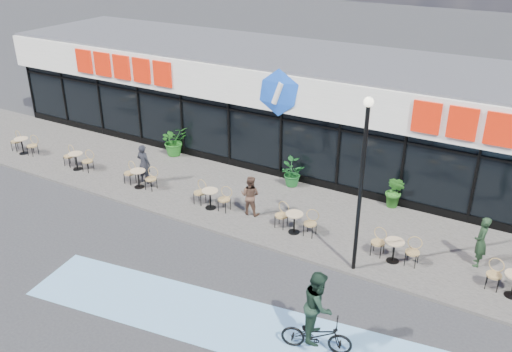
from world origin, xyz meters
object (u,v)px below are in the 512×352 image
(potted_plant_right, at_px, (395,192))
(potted_plant_mid, at_px, (291,173))
(pedestrian_a, at_px, (481,242))
(bistro_set_0, at_px, (24,144))
(potted_plant_left, at_px, (174,141))
(lamp_post, at_px, (362,173))
(patron_left, at_px, (144,164))
(patron_right, at_px, (250,195))
(cyclist_a, at_px, (317,319))

(potted_plant_right, bearing_deg, potted_plant_mid, -176.39)
(potted_plant_right, distance_m, pedestrian_a, 4.10)
(bistro_set_0, distance_m, potted_plant_left, 6.94)
(lamp_post, relative_size, patron_left, 3.32)
(lamp_post, xyz_separation_m, potted_plant_left, (-10.29, 4.37, -2.55))
(patron_right, relative_size, cyclist_a, 0.64)
(potted_plant_right, bearing_deg, patron_left, -162.39)
(potted_plant_left, xyz_separation_m, patron_right, (5.79, -3.01, 0.07))
(lamp_post, relative_size, potted_plant_mid, 5.03)
(patron_left, relative_size, cyclist_a, 0.70)
(potted_plant_mid, bearing_deg, lamp_post, -44.33)
(pedestrian_a, bearing_deg, lamp_post, -64.27)
(potted_plant_right, distance_m, cyclist_a, 8.15)
(potted_plant_mid, bearing_deg, patron_left, -152.60)
(patron_left, xyz_separation_m, patron_right, (5.05, -0.10, -0.07))
(pedestrian_a, bearing_deg, potted_plant_mid, -112.68)
(lamp_post, height_order, patron_right, lamp_post)
(bistro_set_0, relative_size, potted_plant_right, 1.19)
(lamp_post, bearing_deg, potted_plant_left, 157.01)
(cyclist_a, bearing_deg, patron_left, 152.69)
(potted_plant_left, relative_size, potted_plant_right, 1.04)
(pedestrian_a, xyz_separation_m, cyclist_a, (-2.85, -5.80, 0.04))
(potted_plant_mid, bearing_deg, bistro_set_0, -165.60)
(cyclist_a, bearing_deg, potted_plant_right, 93.70)
(lamp_post, distance_m, potted_plant_left, 11.47)
(bistro_set_0, distance_m, patron_right, 11.90)
(patron_right, distance_m, cyclist_a, 7.03)
(patron_right, distance_m, pedestrian_a, 7.79)
(lamp_post, relative_size, potted_plant_right, 4.22)
(patron_left, height_order, cyclist_a, cyclist_a)
(patron_left, relative_size, pedestrian_a, 0.99)
(patron_right, bearing_deg, potted_plant_right, -151.09)
(lamp_post, bearing_deg, patron_left, 171.35)
(bistro_set_0, height_order, potted_plant_right, potted_plant_right)
(bistro_set_0, bearing_deg, patron_left, 3.18)
(potted_plant_right, height_order, patron_left, patron_left)
(lamp_post, distance_m, pedestrian_a, 4.56)
(potted_plant_right, bearing_deg, bistro_set_0, -168.29)
(patron_left, distance_m, pedestrian_a, 12.82)
(potted_plant_mid, distance_m, pedestrian_a, 7.82)
(potted_plant_left, distance_m, potted_plant_mid, 6.01)
(pedestrian_a, height_order, cyclist_a, cyclist_a)
(lamp_post, distance_m, potted_plant_right, 5.14)
(potted_plant_mid, relative_size, patron_right, 0.73)
(patron_right, height_order, pedestrian_a, pedestrian_a)
(bistro_set_0, xyz_separation_m, potted_plant_right, (16.27, 3.37, 0.19))
(potted_plant_mid, height_order, patron_left, patron_left)
(potted_plant_right, xyz_separation_m, cyclist_a, (0.53, -8.13, 0.22))
(bistro_set_0, bearing_deg, cyclist_a, -15.82)
(patron_left, bearing_deg, potted_plant_right, -165.74)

